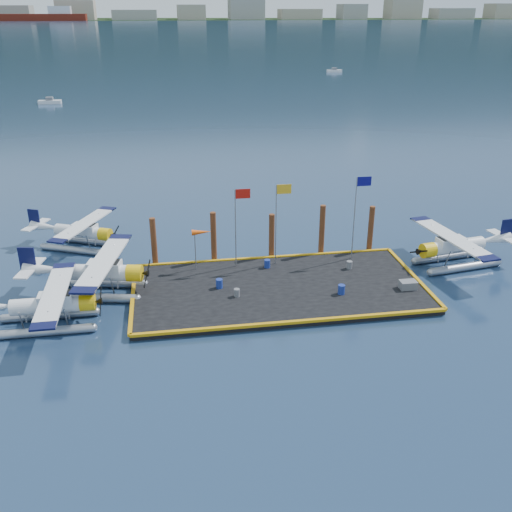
# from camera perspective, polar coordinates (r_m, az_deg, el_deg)

# --- Properties ---
(ground) EXTENTS (4000.00, 4000.00, 0.00)m
(ground) POSITION_cam_1_polar(r_m,az_deg,el_deg) (40.03, 2.26, -3.55)
(ground) COLOR navy
(ground) RESTS_ON ground
(dock) EXTENTS (20.00, 10.00, 0.40)m
(dock) POSITION_cam_1_polar(r_m,az_deg,el_deg) (39.94, 2.27, -3.29)
(dock) COLOR black
(dock) RESTS_ON ground
(dock_bumpers) EXTENTS (20.25, 10.25, 0.18)m
(dock_bumpers) POSITION_cam_1_polar(r_m,az_deg,el_deg) (39.81, 2.27, -2.92)
(dock_bumpers) COLOR #C68A0B
(dock_bumpers) RESTS_ON dock
(far_backdrop) EXTENTS (3050.00, 2050.00, 810.00)m
(far_backdrop) POSITION_cam_1_polar(r_m,az_deg,el_deg) (1789.55, -1.30, 23.39)
(far_backdrop) COLOR black
(far_backdrop) RESTS_ON ground
(seaplane_a) EXTENTS (7.98, 8.79, 3.14)m
(seaplane_a) POSITION_cam_1_polar(r_m,az_deg,el_deg) (37.32, -19.84, -4.84)
(seaplane_a) COLOR #8F929C
(seaplane_a) RESTS_ON ground
(seaplane_b) EXTENTS (8.92, 9.72, 3.44)m
(seaplane_b) POSITION_cam_1_polar(r_m,az_deg,el_deg) (40.38, -15.37, -1.82)
(seaplane_b) COLOR #8F929C
(seaplane_b) RESTS_ON ground
(seaplane_c) EXTENTS (7.88, 8.27, 3.03)m
(seaplane_c) POSITION_cam_1_polar(r_m,az_deg,el_deg) (48.62, -17.04, 2.15)
(seaplane_c) COLOR #8F929C
(seaplane_c) RESTS_ON ground
(seaplane_d) EXTENTS (8.46, 9.29, 3.28)m
(seaplane_d) POSITION_cam_1_polar(r_m,az_deg,el_deg) (45.85, 19.20, 0.70)
(seaplane_d) COLOR #8F929C
(seaplane_d) RESTS_ON ground
(drum_0) EXTENTS (0.47, 0.47, 0.66)m
(drum_0) POSITION_cam_1_polar(r_m,az_deg,el_deg) (39.53, -3.69, -2.77)
(drum_0) COLOR navy
(drum_0) RESTS_ON dock
(drum_1) EXTENTS (0.47, 0.47, 0.66)m
(drum_1) POSITION_cam_1_polar(r_m,az_deg,el_deg) (39.08, 8.54, -3.33)
(drum_1) COLOR navy
(drum_1) RESTS_ON dock
(drum_3) EXTENTS (0.39, 0.39, 0.55)m
(drum_3) POSITION_cam_1_polar(r_m,az_deg,el_deg) (38.36, -1.93, -3.69)
(drum_3) COLOR slate
(drum_3) RESTS_ON dock
(drum_4) EXTENTS (0.42, 0.42, 0.60)m
(drum_4) POSITION_cam_1_polar(r_m,az_deg,el_deg) (42.89, 9.32, -0.89)
(drum_4) COLOR slate
(drum_4) RESTS_ON dock
(drum_5) EXTENTS (0.44, 0.44, 0.62)m
(drum_5) POSITION_cam_1_polar(r_m,az_deg,el_deg) (42.51, 1.13, -0.77)
(drum_5) COLOR navy
(drum_5) RESTS_ON dock
(crate) EXTENTS (1.15, 0.76, 0.57)m
(crate) POSITION_cam_1_polar(r_m,az_deg,el_deg) (40.75, 14.96, -2.80)
(crate) COLOR slate
(crate) RESTS_ON dock
(flagpole_red) EXTENTS (1.14, 0.08, 6.00)m
(flagpole_red) POSITION_cam_1_polar(r_m,az_deg,el_deg) (41.39, -1.79, 4.03)
(flagpole_red) COLOR gray
(flagpole_red) RESTS_ON dock
(flagpole_yellow) EXTENTS (1.14, 0.08, 6.20)m
(flagpole_yellow) POSITION_cam_1_polar(r_m,az_deg,el_deg) (41.81, 2.29, 4.40)
(flagpole_yellow) COLOR gray
(flagpole_yellow) RESTS_ON dock
(flagpole_blue) EXTENTS (1.14, 0.08, 6.50)m
(flagpole_blue) POSITION_cam_1_polar(r_m,az_deg,el_deg) (43.29, 10.13, 4.97)
(flagpole_blue) COLOR gray
(flagpole_blue) RESTS_ON dock
(windsock) EXTENTS (1.40, 0.44, 3.12)m
(windsock) POSITION_cam_1_polar(r_m,az_deg,el_deg) (41.56, -5.51, 2.30)
(windsock) COLOR gray
(windsock) RESTS_ON dock
(piling_0) EXTENTS (0.44, 0.44, 4.00)m
(piling_0) POSITION_cam_1_polar(r_m,az_deg,el_deg) (43.46, -10.17, 1.26)
(piling_0) COLOR #4F2816
(piling_0) RESTS_ON ground
(piling_1) EXTENTS (0.44, 0.44, 4.20)m
(piling_1) POSITION_cam_1_polar(r_m,az_deg,el_deg) (43.52, -4.26, 1.76)
(piling_1) COLOR #4F2816
(piling_1) RESTS_ON ground
(piling_2) EXTENTS (0.44, 0.44, 3.80)m
(piling_2) POSITION_cam_1_polar(r_m,az_deg,el_deg) (44.16, 1.57, 1.86)
(piling_2) COLOR #4F2816
(piling_2) RESTS_ON ground
(piling_3) EXTENTS (0.44, 0.44, 4.30)m
(piling_3) POSITION_cam_1_polar(r_m,az_deg,el_deg) (44.94, 6.60, 2.45)
(piling_3) COLOR #4F2816
(piling_3) RESTS_ON ground
(piling_4) EXTENTS (0.44, 0.44, 4.00)m
(piling_4) POSITION_cam_1_polar(r_m,az_deg,el_deg) (46.19, 11.39, 2.53)
(piling_4) COLOR #4F2816
(piling_4) RESTS_ON ground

